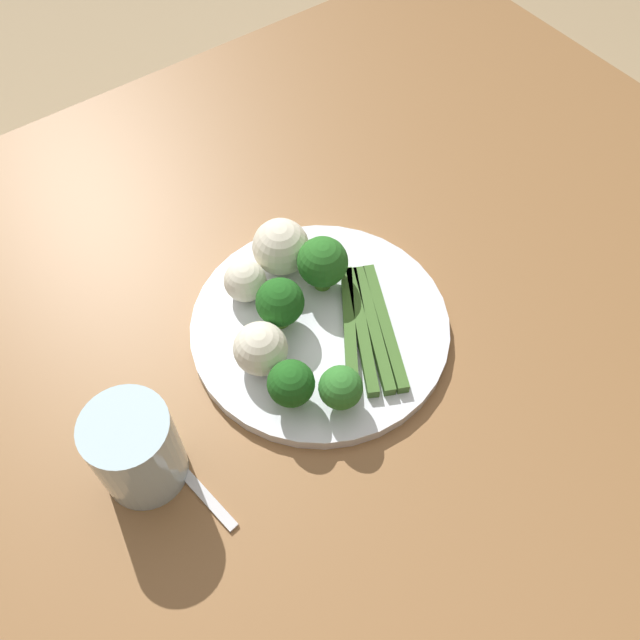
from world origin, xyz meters
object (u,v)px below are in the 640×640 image
at_px(broccoli_right, 280,303).
at_px(cauliflower_back, 261,349).
at_px(broccoli_outer_edge, 322,262).
at_px(asparagus_bundle, 367,328).
at_px(plate, 320,326).
at_px(broccoli_front_left, 291,384).
at_px(fork, 177,464).
at_px(cauliflower_mid, 245,281).
at_px(water_glass, 136,449).
at_px(cauliflower_near_fork, 281,247).
at_px(broccoli_back_right, 341,388).
at_px(dining_table, 259,380).

bearing_deg(broccoli_right, cauliflower_back, -145.68).
bearing_deg(broccoli_outer_edge, asparagus_bundle, -88.47).
height_order(plate, broccoli_front_left, broccoli_front_left).
bearing_deg(cauliflower_back, fork, -162.51).
relative_size(broccoli_outer_edge, cauliflower_mid, 1.46).
distance_m(cauliflower_back, water_glass, 0.15).
xyz_separation_m(cauliflower_mid, cauliflower_near_fork, (0.05, 0.01, 0.01)).
relative_size(broccoli_outer_edge, cauliflower_near_fork, 1.07).
xyz_separation_m(plate, broccoli_front_left, (-0.08, -0.06, 0.04)).
distance_m(broccoli_back_right, water_glass, 0.20).
bearing_deg(broccoli_right, broccoli_outer_edge, 13.22).
relative_size(asparagus_bundle, broccoli_right, 2.56).
bearing_deg(broccoli_back_right, cauliflower_back, 113.93).
bearing_deg(broccoli_outer_edge, broccoli_front_left, -137.79).
distance_m(cauliflower_back, cauliflower_near_fork, 0.13).
xyz_separation_m(cauliflower_near_fork, fork, (-0.21, -0.13, -0.04)).
bearing_deg(water_glass, fork, -25.90).
distance_m(broccoli_right, cauliflower_back, 0.05).
distance_m(broccoli_front_left, broccoli_outer_edge, 0.15).
distance_m(broccoli_outer_edge, cauliflower_back, 0.12).
bearing_deg(dining_table, broccoli_right, -26.55).
bearing_deg(cauliflower_near_fork, broccoli_outer_edge, -67.21).
bearing_deg(broccoli_right, cauliflower_mid, 100.44).
height_order(plate, cauliflower_near_fork, cauliflower_near_fork).
xyz_separation_m(broccoli_outer_edge, cauliflower_near_fork, (-0.02, 0.05, -0.01)).
bearing_deg(cauliflower_mid, plate, -61.43).
height_order(broccoli_front_left, cauliflower_mid, broccoli_front_left).
bearing_deg(cauliflower_near_fork, cauliflower_mid, -168.64).
relative_size(cauliflower_mid, cauliflower_back, 0.84).
distance_m(broccoli_front_left, cauliflower_back, 0.05).
bearing_deg(asparagus_bundle, broccoli_outer_edge, -150.61).
bearing_deg(broccoli_outer_edge, cauliflower_back, -157.39).
xyz_separation_m(broccoli_back_right, broccoli_outer_edge, (0.07, 0.13, 0.01)).
bearing_deg(cauliflower_near_fork, fork, -147.89).
relative_size(dining_table, cauliflower_back, 24.84).
bearing_deg(cauliflower_near_fork, dining_table, -146.26).
relative_size(broccoli_front_left, broccoli_back_right, 1.08).
bearing_deg(broccoli_right, fork, -157.66).
distance_m(cauliflower_mid, cauliflower_back, 0.09).
distance_m(dining_table, broccoli_outer_edge, 0.18).
distance_m(dining_table, asparagus_bundle, 0.18).
bearing_deg(plate, broccoli_right, 142.91).
bearing_deg(water_glass, cauliflower_near_fork, 27.04).
distance_m(plate, cauliflower_near_fork, 0.10).
height_order(broccoli_back_right, cauliflower_mid, broccoli_back_right).
bearing_deg(cauliflower_near_fork, asparagus_bundle, -79.85).
relative_size(broccoli_back_right, cauliflower_back, 0.96).
xyz_separation_m(asparagus_bundle, broccoli_right, (-0.07, 0.06, 0.03)).
relative_size(broccoli_right, cauliflower_back, 1.13).
bearing_deg(water_glass, broccoli_back_right, -16.70).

